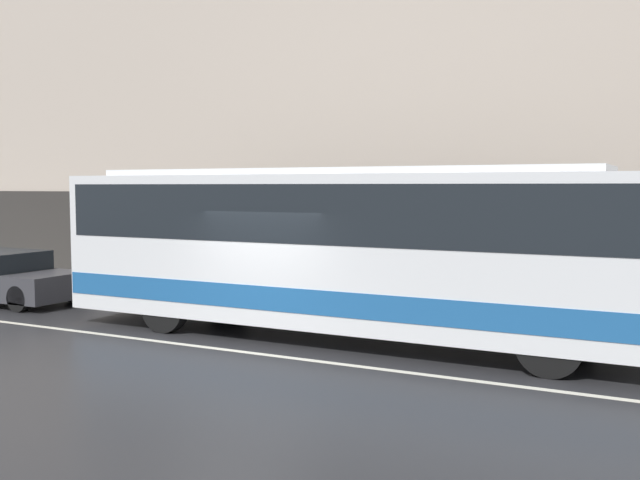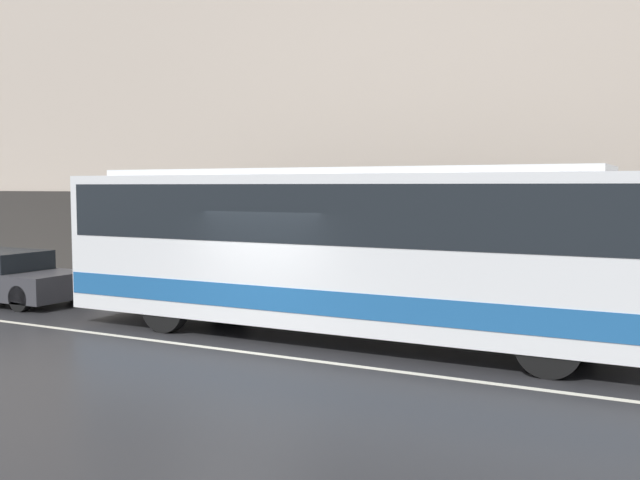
# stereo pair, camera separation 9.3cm
# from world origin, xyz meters

# --- Properties ---
(ground_plane) EXTENTS (60.00, 60.00, 0.00)m
(ground_plane) POSITION_xyz_m (0.00, 0.00, 0.00)
(ground_plane) COLOR #262628
(sidewalk) EXTENTS (60.00, 2.74, 0.12)m
(sidewalk) POSITION_xyz_m (0.00, 5.37, 0.06)
(sidewalk) COLOR #A09E99
(sidewalk) RESTS_ON ground_plane
(building_facade) EXTENTS (60.00, 0.35, 11.61)m
(building_facade) POSITION_xyz_m (0.00, 6.88, 5.60)
(building_facade) COLOR #B7A899
(building_facade) RESTS_ON ground_plane
(lane_stripe) EXTENTS (54.00, 0.14, 0.01)m
(lane_stripe) POSITION_xyz_m (0.00, 0.00, 0.00)
(lane_stripe) COLOR beige
(lane_stripe) RESTS_ON ground_plane
(transit_bus) EXTENTS (11.57, 2.59, 3.31)m
(transit_bus) POSITION_xyz_m (0.98, 1.87, 1.87)
(transit_bus) COLOR white
(transit_bus) RESTS_ON ground_plane
(sedan_dark_behind) EXTENTS (4.54, 1.86, 1.31)m
(sedan_dark_behind) POSITION_xyz_m (-8.66, 1.87, 0.62)
(sedan_dark_behind) COLOR #38383D
(sedan_dark_behind) RESTS_ON ground_plane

